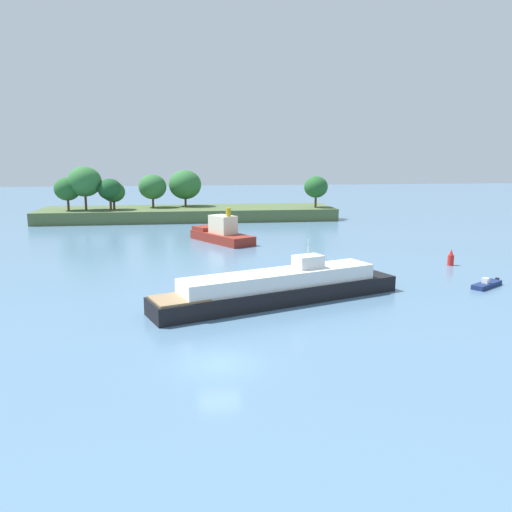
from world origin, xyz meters
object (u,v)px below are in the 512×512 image
at_px(white_riverboat, 280,288).
at_px(channel_buoy_red, 451,258).
at_px(tugboat, 221,233).
at_px(fishing_skiff, 487,284).

xyz_separation_m(white_riverboat, channel_buoy_red, (22.21, 12.22, -0.46)).
distance_m(white_riverboat, channel_buoy_red, 25.35).
height_order(tugboat, channel_buoy_red, tugboat).
bearing_deg(white_riverboat, tugboat, 94.87).
bearing_deg(fishing_skiff, white_riverboat, -173.50).
bearing_deg(fishing_skiff, tugboat, 127.79).
bearing_deg(tugboat, channel_buoy_red, -39.03).
xyz_separation_m(fishing_skiff, channel_buoy_red, (1.62, 9.87, 0.56)).
relative_size(white_riverboat, channel_buoy_red, 11.86).
bearing_deg(white_riverboat, channel_buoy_red, 28.82).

